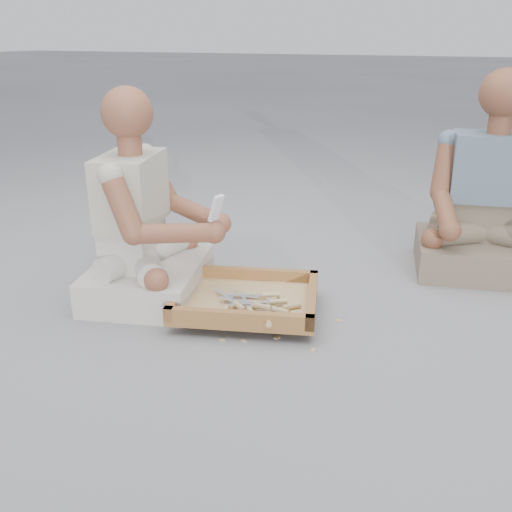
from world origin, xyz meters
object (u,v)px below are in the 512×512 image
at_px(tool_tray, 246,299).
at_px(craftsman, 144,229).
at_px(carved_panel, 217,288).
at_px(companion, 488,208).

bearing_deg(tool_tray, craftsman, -179.41).
relative_size(carved_panel, companion, 0.64).
distance_m(craftsman, companion, 1.52).
height_order(tool_tray, craftsman, craftsman).
distance_m(tool_tray, companion, 1.20).
bearing_deg(companion, tool_tray, 34.75).
height_order(craftsman, companion, companion).
xyz_separation_m(craftsman, companion, (1.25, 0.86, 0.01)).
bearing_deg(companion, carved_panel, 23.84).
xyz_separation_m(carved_panel, craftsman, (-0.25, -0.13, 0.27)).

